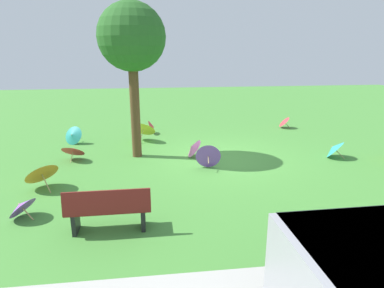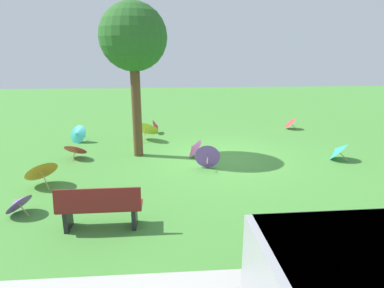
% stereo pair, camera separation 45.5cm
% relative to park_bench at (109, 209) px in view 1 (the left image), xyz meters
% --- Properties ---
extents(ground, '(40.00, 40.00, 0.00)m').
position_rel_park_bench_xyz_m(ground, '(-2.99, -4.07, -0.47)').
color(ground, '#478C38').
extents(park_bench, '(1.60, 0.49, 0.90)m').
position_rel_park_bench_xyz_m(park_bench, '(0.00, 0.00, 0.00)').
color(park_bench, maroon).
rests_on(park_bench, ground).
extents(shade_tree, '(2.04, 2.04, 4.75)m').
position_rel_park_bench_xyz_m(shade_tree, '(-0.36, -4.60, 3.19)').
color(shade_tree, brown).
rests_on(shade_tree, ground).
extents(parasol_orange_0, '(1.08, 1.06, 0.80)m').
position_rel_park_bench_xyz_m(parasol_orange_0, '(1.92, -2.28, -0.02)').
color(parasol_orange_0, tan).
rests_on(parasol_orange_0, ground).
extents(parasol_teal_0, '(0.88, 0.90, 0.63)m').
position_rel_park_bench_xyz_m(parasol_teal_0, '(-6.65, -3.67, -0.15)').
color(parasol_teal_0, tan).
rests_on(parasol_teal_0, ground).
extents(parasol_purple_0, '(0.72, 0.77, 0.54)m').
position_rel_park_bench_xyz_m(parasol_purple_0, '(1.86, -0.73, -0.19)').
color(parasol_purple_0, tan).
rests_on(parasol_purple_0, ground).
extents(parasol_red_0, '(0.51, 0.60, 0.58)m').
position_rel_park_bench_xyz_m(parasol_red_0, '(-0.88, -7.49, -0.17)').
color(parasol_red_0, tan).
rests_on(parasol_red_0, ground).
extents(parasol_teal_1, '(0.82, 0.76, 0.68)m').
position_rel_park_bench_xyz_m(parasol_teal_1, '(2.03, -6.32, -0.13)').
color(parasol_teal_1, tan).
rests_on(parasol_teal_1, ground).
extents(parasol_pink_0, '(0.68, 0.67, 0.62)m').
position_rel_park_bench_xyz_m(parasol_pink_0, '(-2.15, -4.29, -0.15)').
color(parasol_pink_0, tan).
rests_on(parasol_pink_0, ground).
extents(parasol_purple_1, '(0.77, 0.63, 0.75)m').
position_rel_park_bench_xyz_m(parasol_purple_1, '(-2.48, -3.27, -0.09)').
color(parasol_purple_1, tan).
rests_on(parasol_purple_1, ground).
extents(parasol_yellow_1, '(1.14, 1.07, 0.87)m').
position_rel_park_bench_xyz_m(parasol_yellow_1, '(-0.55, -6.45, 0.05)').
color(parasol_yellow_1, tan).
rests_on(parasol_yellow_1, ground).
extents(parasol_red_1, '(0.59, 0.65, 0.54)m').
position_rel_park_bench_xyz_m(parasol_red_1, '(-6.65, -7.81, -0.17)').
color(parasol_red_1, tan).
rests_on(parasol_red_1, ground).
extents(parasol_red_2, '(0.85, 0.80, 0.60)m').
position_rel_park_bench_xyz_m(parasol_red_2, '(1.60, -4.41, -0.13)').
color(parasol_red_2, tan).
rests_on(parasol_red_2, ground).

